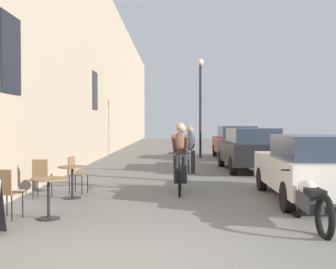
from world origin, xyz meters
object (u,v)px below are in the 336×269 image
object	(u,v)px
pedestrian_mid	(190,147)
cafe_table_mid	(72,175)
cafe_chair_near_toward_street	(7,190)
parked_car_second	(250,149)
street_lamp	(200,95)
parked_car_nearest	(309,167)
parked_motorcycle	(310,201)
cafe_chair_mid_toward_street	(41,176)
cyclist_on_bicycle	(180,159)
pedestrian_near	(182,149)
parked_car_third	(235,142)
cafe_chair_mid_toward_wall	(76,172)
cafe_table_near	(48,190)

from	to	relation	value
pedestrian_mid	cafe_table_mid	bearing A→B (deg)	-120.41
cafe_chair_near_toward_street	parked_car_second	xyz separation A→B (m)	(5.67, 7.93, 0.28)
cafe_chair_near_toward_street	street_lamp	size ratio (longest dim) A/B	0.18
cafe_chair_near_toward_street	parked_car_nearest	bearing A→B (deg)	18.00
cafe_table_mid	street_lamp	distance (m)	12.40
parked_car_second	parked_motorcycle	bearing A→B (deg)	-93.62
parked_car_nearest	cafe_chair_mid_toward_street	bearing A→B (deg)	178.06
parked_car_second	cyclist_on_bicycle	bearing A→B (deg)	-118.16
pedestrian_near	parked_car_third	world-z (taller)	pedestrian_near
pedestrian_mid	parked_car_third	bearing A→B (deg)	68.44
parked_car_nearest	parked_car_second	xyz separation A→B (m)	(-0.20, 6.03, 0.05)
street_lamp	parked_car_second	bearing A→B (deg)	-76.52
cafe_chair_mid_toward_street	pedestrian_near	world-z (taller)	pedestrian_near
parked_car_nearest	parked_car_third	bearing A→B (deg)	89.70
cafe_table_mid	cafe_chair_mid_toward_wall	xyz separation A→B (m)	(-0.07, 0.65, -0.00)
cafe_chair_mid_toward_street	pedestrian_mid	xyz separation A→B (m)	(3.53, 4.94, 0.38)
cafe_table_near	cyclist_on_bicycle	xyz separation A→B (m)	(2.37, 3.03, 0.29)
cyclist_on_bicycle	cafe_table_near	bearing A→B (deg)	-128.05
cafe_chair_mid_toward_street	pedestrian_mid	bearing A→B (deg)	54.44
pedestrian_near	street_lamp	bearing A→B (deg)	82.70
pedestrian_mid	cafe_chair_near_toward_street	bearing A→B (deg)	-116.34
pedestrian_mid	street_lamp	xyz separation A→B (m)	(0.78, 6.70, 2.21)
street_lamp	parked_car_third	xyz separation A→B (m)	(1.66, -0.52, -2.29)
cafe_chair_near_toward_street	cyclist_on_bicycle	world-z (taller)	cyclist_on_bicycle
parked_car_third	street_lamp	bearing A→B (deg)	162.54
cafe_table_near	cafe_chair_near_toward_street	xyz separation A→B (m)	(-0.71, -0.07, -0.00)
cafe_chair_mid_toward_wall	parked_car_nearest	distance (m)	5.40
pedestrian_mid	pedestrian_near	bearing A→B (deg)	-99.41
parked_car_second	parked_car_third	size ratio (longest dim) A/B	0.98
cafe_chair_near_toward_street	cafe_chair_mid_toward_wall	xyz separation A→B (m)	(0.56, 2.84, 0.00)
cyclist_on_bicycle	pedestrian_mid	bearing A→B (deg)	84.10
parked_car_second	cafe_chair_mid_toward_street	bearing A→B (deg)	-134.43
cafe_chair_mid_toward_street	cafe_chair_mid_toward_wall	bearing A→B (deg)	50.42
cafe_chair_mid_toward_street	street_lamp	size ratio (longest dim) A/B	0.18
cafe_table_near	cafe_chair_near_toward_street	world-z (taller)	cafe_chair_near_toward_street
parked_car_second	cafe_chair_near_toward_street	bearing A→B (deg)	-125.55
street_lamp	parked_car_third	distance (m)	2.87
cafe_chair_mid_toward_wall	cyclist_on_bicycle	size ratio (longest dim) A/B	0.51
street_lamp	cyclist_on_bicycle	bearing A→B (deg)	-96.39
cafe_chair_mid_toward_wall	parked_car_second	world-z (taller)	parked_car_second
cafe_table_mid	parked_car_nearest	world-z (taller)	parked_car_nearest
parked_car_nearest	parked_car_third	world-z (taller)	parked_car_third
parked_car_second	cafe_chair_mid_toward_wall	bearing A→B (deg)	-135.06
pedestrian_mid	parked_car_second	xyz separation A→B (m)	(2.18, 0.88, -0.10)
cafe_chair_mid_toward_street	parked_car_second	xyz separation A→B (m)	(5.71, 5.83, 0.28)
cafe_chair_near_toward_street	parked_motorcycle	xyz separation A→B (m)	(5.14, -0.40, -0.11)
cafe_table_near	parked_motorcycle	xyz separation A→B (m)	(4.43, -0.47, -0.12)
cafe_chair_mid_toward_street	pedestrian_near	xyz separation A→B (m)	(3.21, 3.01, 0.42)
pedestrian_mid	parked_car_nearest	size ratio (longest dim) A/B	0.39
parked_motorcycle	cyclist_on_bicycle	bearing A→B (deg)	120.48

